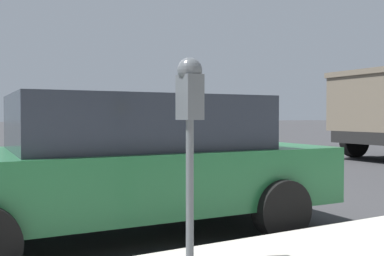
{
  "coord_description": "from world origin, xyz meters",
  "views": [
    {
      "loc": [
        -5.57,
        2.58,
        1.3
      ],
      "look_at": [
        -2.39,
        0.82,
        1.21
      ],
      "focal_mm": 42.0,
      "sensor_mm": 36.0,
      "label": 1
    }
  ],
  "objects": [
    {
      "name": "ground_plane",
      "position": [
        0.0,
        0.0,
        0.0
      ],
      "size": [
        220.0,
        220.0,
        0.0
      ],
      "primitive_type": "plane",
      "color": "#333335"
    },
    {
      "name": "parking_meter",
      "position": [
        -2.6,
        0.96,
        1.38
      ],
      "size": [
        0.21,
        0.19,
        1.57
      ],
      "color": "#4C5156",
      "rests_on": "sidewalk"
    },
    {
      "name": "car_green",
      "position": [
        -0.9,
        0.83,
        0.8
      ],
      "size": [
        2.27,
        4.73,
        1.53
      ],
      "rotation": [
        0.0,
        0.0,
        -0.03
      ],
      "color": "#1E5B33",
      "rests_on": "ground_plane"
    }
  ]
}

